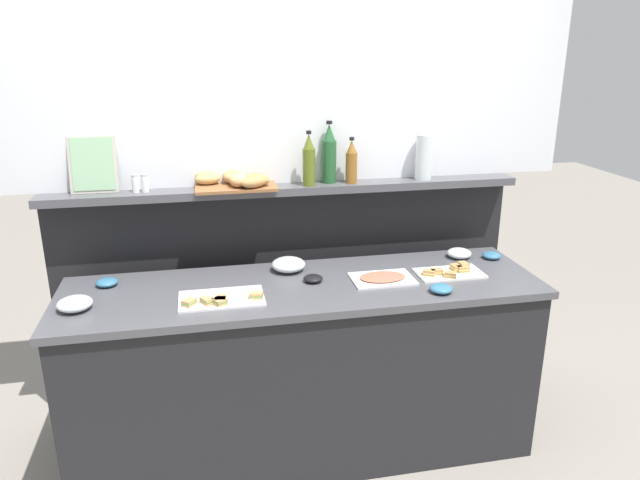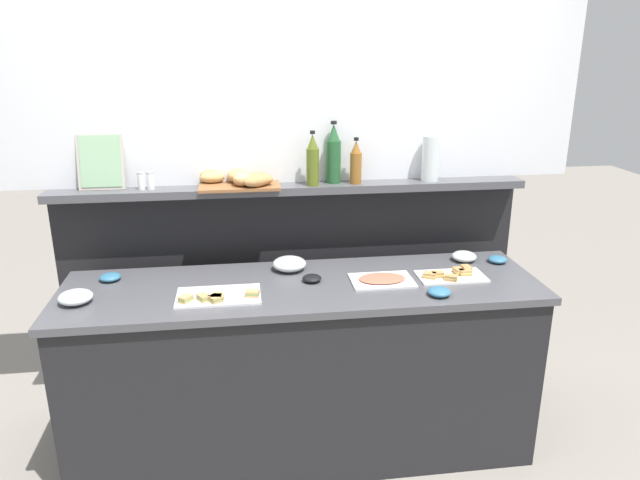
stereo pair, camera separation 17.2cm
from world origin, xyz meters
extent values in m
plane|color=gray|center=(0.00, 0.60, 0.00)|extent=(12.00, 12.00, 0.00)
cube|color=black|center=(0.00, 0.00, 0.43)|extent=(2.18, 0.59, 0.86)
cube|color=#4C4C51|center=(0.00, 0.00, 0.88)|extent=(2.22, 0.63, 0.03)
cube|color=black|center=(0.00, 0.50, 0.62)|extent=(2.44, 0.08, 1.23)
cube|color=#4C4C51|center=(0.00, 0.45, 1.25)|extent=(2.44, 0.22, 0.04)
cube|color=white|center=(0.00, 0.52, 1.94)|extent=(3.04, 0.08, 1.33)
cube|color=silver|center=(-0.38, -0.09, 0.90)|extent=(0.37, 0.22, 0.01)
cube|color=tan|center=(-0.44, -0.14, 0.91)|extent=(0.06, 0.07, 0.01)
cube|color=#66994C|center=(-0.44, -0.14, 0.92)|extent=(0.06, 0.07, 0.01)
cube|color=tan|center=(-0.44, -0.14, 0.93)|extent=(0.06, 0.07, 0.01)
cube|color=tan|center=(-0.52, -0.15, 0.91)|extent=(0.07, 0.07, 0.01)
cube|color=#66994C|center=(-0.52, -0.15, 0.92)|extent=(0.07, 0.07, 0.01)
cube|color=tan|center=(-0.52, -0.15, 0.93)|extent=(0.07, 0.07, 0.01)
cube|color=tan|center=(-0.40, -0.16, 0.91)|extent=(0.06, 0.07, 0.01)
cube|color=#66994C|center=(-0.40, -0.16, 0.92)|extent=(0.06, 0.07, 0.01)
cube|color=tan|center=(-0.40, -0.16, 0.93)|extent=(0.06, 0.07, 0.01)
cube|color=tan|center=(-0.23, -0.13, 0.91)|extent=(0.06, 0.05, 0.01)
cube|color=#66994C|center=(-0.23, -0.13, 0.92)|extent=(0.06, 0.05, 0.01)
cube|color=tan|center=(-0.23, -0.13, 0.93)|extent=(0.06, 0.05, 0.01)
cube|color=tan|center=(-0.39, -0.16, 0.91)|extent=(0.06, 0.05, 0.01)
cube|color=#66994C|center=(-0.39, -0.16, 0.92)|extent=(0.06, 0.05, 0.01)
cube|color=tan|center=(-0.39, -0.16, 0.93)|extent=(0.06, 0.05, 0.01)
cube|color=tan|center=(-0.38, -0.14, 0.91)|extent=(0.05, 0.06, 0.01)
cube|color=#66994C|center=(-0.38, -0.14, 0.92)|extent=(0.05, 0.06, 0.01)
cube|color=tan|center=(-0.38, -0.14, 0.93)|extent=(0.05, 0.06, 0.01)
cube|color=white|center=(0.71, -0.01, 0.90)|extent=(0.32, 0.18, 0.01)
cube|color=#B7844C|center=(0.69, -0.07, 0.91)|extent=(0.07, 0.06, 0.01)
cube|color=#E5C666|center=(0.69, -0.07, 0.92)|extent=(0.07, 0.06, 0.01)
cube|color=#B7844C|center=(0.69, -0.07, 0.93)|extent=(0.07, 0.06, 0.01)
cube|color=#B7844C|center=(0.64, -0.02, 0.91)|extent=(0.06, 0.05, 0.01)
cube|color=#E5C666|center=(0.64, -0.02, 0.92)|extent=(0.06, 0.05, 0.01)
cube|color=#B7844C|center=(0.64, -0.02, 0.93)|extent=(0.06, 0.05, 0.01)
cube|color=#B7844C|center=(0.76, 0.01, 0.91)|extent=(0.05, 0.06, 0.01)
cube|color=#E5C666|center=(0.76, 0.01, 0.92)|extent=(0.05, 0.06, 0.01)
cube|color=#B7844C|center=(0.76, 0.01, 0.93)|extent=(0.05, 0.06, 0.01)
cube|color=#B7844C|center=(0.78, -0.02, 0.91)|extent=(0.06, 0.04, 0.01)
cube|color=#E5C666|center=(0.78, -0.02, 0.92)|extent=(0.06, 0.04, 0.01)
cube|color=#B7844C|center=(0.78, -0.02, 0.93)|extent=(0.06, 0.04, 0.01)
cube|color=#B7844C|center=(0.80, 0.03, 0.91)|extent=(0.04, 0.06, 0.01)
cube|color=#E5C666|center=(0.80, 0.03, 0.92)|extent=(0.04, 0.06, 0.01)
cube|color=#B7844C|center=(0.80, 0.03, 0.93)|extent=(0.04, 0.06, 0.01)
cube|color=#B7844C|center=(0.60, -0.03, 0.91)|extent=(0.07, 0.06, 0.01)
cube|color=#E5C666|center=(0.60, -0.03, 0.92)|extent=(0.07, 0.06, 0.01)
cube|color=#B7844C|center=(0.60, -0.03, 0.93)|extent=(0.07, 0.06, 0.01)
cube|color=silver|center=(0.37, -0.02, 0.90)|extent=(0.29, 0.20, 0.01)
ellipsoid|color=#D1664C|center=(0.37, -0.02, 0.91)|extent=(0.22, 0.14, 0.01)
ellipsoid|color=silver|center=(-0.04, 0.19, 0.93)|extent=(0.17, 0.17, 0.07)
ellipsoid|color=white|center=(-0.04, 0.19, 0.92)|extent=(0.13, 0.13, 0.04)
ellipsoid|color=silver|center=(-0.99, -0.08, 0.92)|extent=(0.14, 0.14, 0.06)
ellipsoid|color=#BF4C3F|center=(-0.99, -0.08, 0.91)|extent=(0.11, 0.11, 0.03)
ellipsoid|color=silver|center=(0.86, 0.19, 0.92)|extent=(0.13, 0.13, 0.05)
ellipsoid|color=#E5CC66|center=(0.86, 0.19, 0.91)|extent=(0.10, 0.10, 0.03)
ellipsoid|color=teal|center=(1.02, 0.15, 0.91)|extent=(0.10, 0.10, 0.03)
ellipsoid|color=teal|center=(-0.89, 0.17, 0.91)|extent=(0.10, 0.10, 0.03)
ellipsoid|color=black|center=(0.05, 0.03, 0.91)|extent=(0.09, 0.09, 0.03)
ellipsoid|color=teal|center=(0.59, -0.21, 0.91)|extent=(0.10, 0.10, 0.04)
cylinder|color=#23562D|center=(0.21, 0.44, 1.38)|extent=(0.08, 0.08, 0.22)
cone|color=#23562D|center=(0.21, 0.44, 1.53)|extent=(0.06, 0.06, 0.08)
cylinder|color=black|center=(0.21, 0.44, 1.58)|extent=(0.03, 0.03, 0.02)
cylinder|color=#8E5B23|center=(0.32, 0.40, 1.35)|extent=(0.06, 0.06, 0.16)
cone|color=#8E5B23|center=(0.32, 0.40, 1.46)|extent=(0.05, 0.05, 0.06)
cylinder|color=black|center=(0.32, 0.40, 1.50)|extent=(0.02, 0.02, 0.02)
cylinder|color=#56661E|center=(0.10, 0.39, 1.37)|extent=(0.06, 0.06, 0.19)
cone|color=#56661E|center=(0.10, 0.39, 1.50)|extent=(0.05, 0.05, 0.07)
cylinder|color=black|center=(0.10, 0.39, 1.54)|extent=(0.03, 0.03, 0.02)
cylinder|color=white|center=(-0.75, 0.42, 1.31)|extent=(0.03, 0.03, 0.08)
cylinder|color=#B7BABF|center=(-0.75, 0.42, 1.35)|extent=(0.03, 0.03, 0.01)
cylinder|color=white|center=(-0.71, 0.42, 1.31)|extent=(0.03, 0.03, 0.08)
cylinder|color=#B7BABF|center=(-0.71, 0.42, 1.35)|extent=(0.03, 0.03, 0.01)
cube|color=brown|center=(-0.27, 0.42, 1.28)|extent=(0.40, 0.26, 0.02)
ellipsoid|color=tan|center=(-0.41, 0.45, 1.31)|extent=(0.13, 0.09, 0.05)
ellipsoid|color=#AD7A47|center=(-0.26, 0.37, 1.32)|extent=(0.10, 0.12, 0.06)
ellipsoid|color=tan|center=(-0.41, 0.48, 1.32)|extent=(0.13, 0.12, 0.07)
ellipsoid|color=tan|center=(-0.26, 0.38, 1.32)|extent=(0.10, 0.13, 0.06)
ellipsoid|color=#AD7A47|center=(-0.16, 0.40, 1.31)|extent=(0.16, 0.17, 0.05)
ellipsoid|color=tan|center=(-0.28, 0.46, 1.32)|extent=(0.13, 0.15, 0.07)
ellipsoid|color=#B7844C|center=(-0.20, 0.39, 1.31)|extent=(0.12, 0.09, 0.05)
ellipsoid|color=#B7844C|center=(-0.18, 0.34, 1.32)|extent=(0.18, 0.16, 0.06)
cube|color=#B2AD9E|center=(-0.94, 0.46, 1.41)|extent=(0.22, 0.07, 0.28)
cube|color=#8CB78C|center=(-0.94, 0.45, 1.41)|extent=(0.19, 0.05, 0.25)
cylinder|color=silver|center=(0.72, 0.42, 1.39)|extent=(0.09, 0.09, 0.23)
camera|label=1|loc=(-0.43, -2.48, 1.95)|focal=33.02mm
camera|label=2|loc=(-0.27, -2.51, 1.95)|focal=33.02mm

